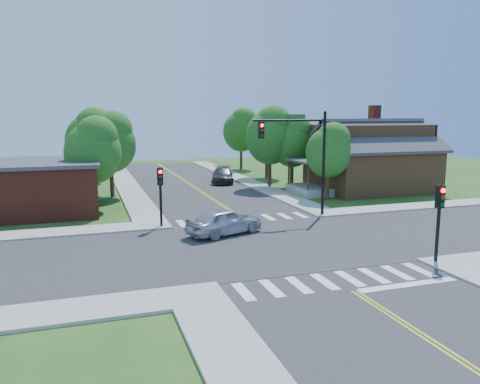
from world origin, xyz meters
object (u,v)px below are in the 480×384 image
object	(u,v)px
house_ne	(370,155)
car_silver	(224,222)
signal_pole_se	(440,209)
signal_mast_ne	(302,147)
signal_pole_nw	(160,186)
car_dgrey	(223,176)

from	to	relation	value
house_ne	car_silver	world-z (taller)	house_ne
signal_pole_se	car_silver	world-z (taller)	signal_pole_se
signal_mast_ne	house_ne	xyz separation A→B (m)	(11.19, 8.65, -1.52)
signal_pole_nw	car_silver	size ratio (longest dim) A/B	0.76
car_silver	car_dgrey	size ratio (longest dim) A/B	0.88
signal_mast_ne	signal_pole_se	bearing A→B (deg)	-81.44
car_silver	car_dgrey	xyz separation A→B (m)	(5.86, 20.52, -0.02)
signal_mast_ne	signal_pole_se	xyz separation A→B (m)	(1.69, -11.21, -2.19)
signal_mast_ne	car_dgrey	xyz separation A→B (m)	(-0.41, 17.62, -4.08)
signal_pole_se	house_ne	size ratio (longest dim) A/B	0.29
signal_pole_se	signal_pole_nw	bearing A→B (deg)	135.00
house_ne	car_dgrey	xyz separation A→B (m)	(-11.61, 8.97, -2.56)
signal_mast_ne	signal_pole_nw	bearing A→B (deg)	-179.93
signal_pole_se	car_dgrey	distance (m)	28.97
house_ne	signal_pole_nw	bearing A→B (deg)	-157.31
signal_pole_se	signal_pole_nw	world-z (taller)	same
signal_pole_se	house_ne	xyz separation A→B (m)	(9.51, 19.86, 0.67)
signal_pole_nw	car_dgrey	size ratio (longest dim) A/B	0.67
house_ne	car_silver	xyz separation A→B (m)	(-17.46, -11.54, -2.54)
signal_pole_se	car_silver	distance (m)	11.66
house_ne	car_silver	size ratio (longest dim) A/B	2.61
signal_pole_nw	house_ne	bearing A→B (deg)	22.69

